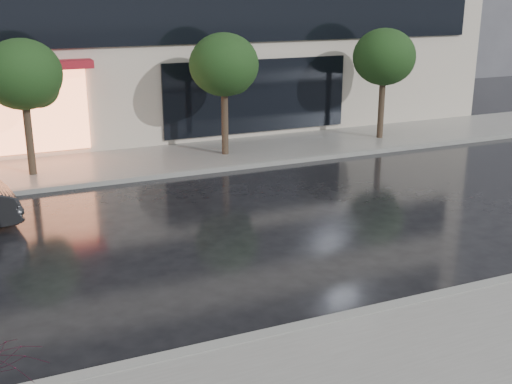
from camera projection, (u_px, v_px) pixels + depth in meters
ground at (272, 306)px, 11.12m from camera, size 120.00×120.00×0.00m
sidewalk_far at (133, 163)px, 20.05m from camera, size 60.00×3.50×0.12m
curb_near at (298, 329)px, 10.23m from camera, size 60.00×0.25×0.14m
curb_far at (147, 177)px, 18.52m from camera, size 60.00×0.25×0.14m
tree_mid_west at (25, 77)px, 17.87m from camera, size 2.20×2.20×3.99m
tree_mid_east at (225, 67)px, 20.17m from camera, size 2.20×2.20×3.99m
tree_far_east at (385, 59)px, 22.47m from camera, size 2.20×2.20×3.99m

